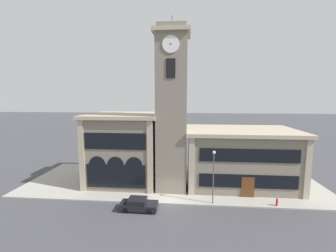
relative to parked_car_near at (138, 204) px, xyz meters
name	(u,v)px	position (x,y,z in m)	size (l,w,h in m)	color
ground_plane	(169,205)	(3.17, 1.48, -0.67)	(300.00, 300.00, 0.00)	#424247
sidewalk_kerb	(173,182)	(3.17, 8.26, -0.60)	(40.57, 13.57, 0.15)	#A39E93
clock_tower	(172,111)	(3.17, 5.84, 9.68)	(4.48, 4.48, 21.77)	gray
town_hall_left_wing	(125,147)	(-3.70, 8.46, 4.22)	(10.06, 9.80, 9.74)	gray
town_hall_right_wing	(240,157)	(12.41, 8.47, 3.22)	(14.80, 9.80, 7.74)	gray
parked_car_near	(138,204)	(0.00, 0.00, 0.00)	(4.05, 1.82, 1.29)	black
street_lamp	(214,169)	(8.09, 1.93, 3.42)	(0.36, 0.36, 6.05)	#4C4C51
fire_hydrant	(277,202)	(15.06, 1.94, -0.10)	(0.22, 0.22, 0.87)	red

